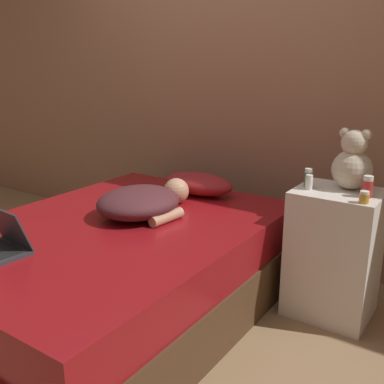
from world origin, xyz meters
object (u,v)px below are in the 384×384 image
Objects in this scene: bottle_amber at (364,197)px; bottle_red at (368,187)px; bottle_green at (308,178)px; teddy_bear at (352,163)px; pillow at (198,184)px; laptop at (2,242)px; bottle_white at (309,182)px; person_lying at (143,201)px.

bottle_red is at bearing 97.43° from bottle_amber.
bottle_green is (-0.32, 0.13, 0.02)m from bottle_amber.
pillow is at bearing -178.63° from teddy_bear.
laptop is 3.79× the size of bottle_white.
bottle_green reaches higher than person_lying.
bottle_red is (0.29, 0.03, 0.01)m from bottle_white.
bottle_red is at bearing 48.03° from laptop.
laptop is 0.93× the size of teddy_bear.
bottle_white reaches higher than laptop.
bottle_amber is (1.11, 0.32, 0.13)m from person_lying.
bottle_green is 1.28× the size of bottle_white.
bottle_red is (1.29, 1.19, 0.19)m from laptop.
pillow is 1.08m from bottle_red.
bottle_green is (-0.20, -0.09, -0.09)m from teddy_bear.
person_lying is at bearing -151.16° from teddy_bear.
bottle_white is at bearing 32.61° from person_lying.
bottle_amber is at bearing 22.23° from person_lying.
laptop is (-0.23, -1.27, -0.02)m from pillow.
bottle_green is (0.78, 0.45, 0.15)m from person_lying.
pillow is 1.53× the size of teddy_bear.
teddy_bear is at bearing 38.33° from bottle_white.
pillow is at bearing 175.32° from bottle_red.
bottle_green is at bearing 56.26° from laptop.
bottle_red is at bearing -3.18° from bottle_green.
pillow is 0.99m from teddy_bear.
bottle_red reaches higher than bottle_amber.
bottle_amber is 0.59× the size of bottle_green.
bottle_green is at bearing 35.88° from person_lying.
bottle_red is (1.07, -0.09, 0.17)m from pillow.
pillow is 0.52m from person_lying.
laptop is at bearing -132.35° from teddy_bear.
bottle_amber is at bearing -10.37° from pillow.
teddy_bear reaches higher than bottle_white.
teddy_bear reaches higher than bottle_green.
person_lying is 1.16m from bottle_amber.
pillow is 0.78m from bottle_green.
person_lying is at bearing -150.25° from bottle_green.
laptop is at bearing -137.49° from bottle_red.
bottle_green reaches higher than laptop.
pillow is at bearing 93.06° from person_lying.
bottle_amber reaches higher than laptop.
bottle_green is (0.76, -0.07, 0.16)m from pillow.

